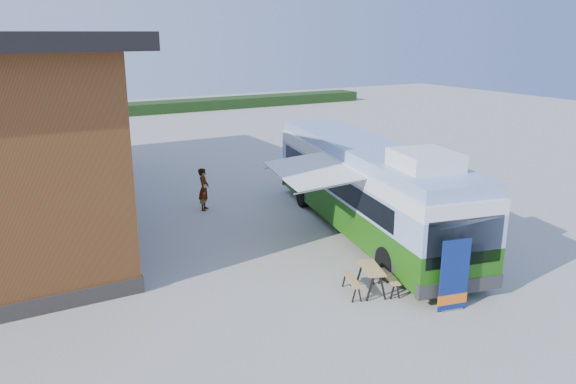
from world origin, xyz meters
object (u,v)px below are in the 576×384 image
banner (454,282)px  picnic_table (371,274)px  bus (367,184)px  person_b (88,171)px  slurry_tanker (90,169)px  person_a (204,189)px

banner → picnic_table: bearing=134.9°
bus → picnic_table: 5.50m
person_b → slurry_tanker: size_ratio=0.35×
bus → person_b: bus is taller
bus → person_a: bearing=139.7°
bus → banner: bearing=-93.7°
person_a → banner: bearing=-134.6°
banner → slurry_tanker: slurry_tanker is taller
picnic_table → person_a: (-1.33, 10.07, 0.33)m
banner → person_a: size_ratio=1.13×
picnic_table → slurry_tanker: 15.86m
banner → person_a: banner is taller
bus → picnic_table: (-3.08, -4.37, -1.30)m
picnic_table → slurry_tanker: size_ratio=0.31×
bus → slurry_tanker: bearing=139.6°
person_b → person_a: bearing=66.3°
person_b → slurry_tanker: bearing=32.6°
picnic_table → person_b: (-5.12, 15.74, 0.41)m
bus → banner: 6.70m
picnic_table → slurry_tanker: bearing=128.2°
person_a → person_b: (-3.79, 5.67, 0.08)m
picnic_table → person_b: size_ratio=0.87×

